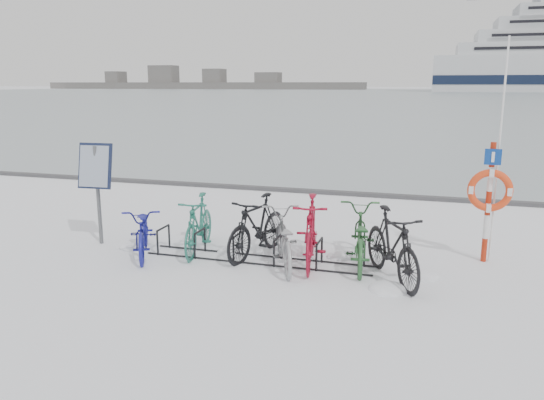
{
  "coord_description": "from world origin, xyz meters",
  "views": [
    {
      "loc": [
        2.75,
        -8.27,
        3.0
      ],
      "look_at": [
        0.08,
        0.6,
        0.95
      ],
      "focal_mm": 35.0,
      "sensor_mm": 36.0,
      "label": 1
    }
  ],
  "objects": [
    {
      "name": "quay_edge",
      "position": [
        0.0,
        5.9,
        0.05
      ],
      "size": [
        400.0,
        0.25,
        0.1
      ],
      "primitive_type": "cube",
      "color": "#3F3F42",
      "rests_on": "ground"
    },
    {
      "name": "ice_sheet",
      "position": [
        0.0,
        155.0,
        0.01
      ],
      "size": [
        400.0,
        298.0,
        0.02
      ],
      "primitive_type": "cube",
      "color": "#9BA7AF",
      "rests_on": "ground"
    },
    {
      "name": "bike_3",
      "position": [
        0.48,
        -0.09,
        0.48
      ],
      "size": [
        1.28,
        1.95,
        0.97
      ],
      "primitive_type": "imported",
      "rotation": [
        0.0,
        0.0,
        3.52
      ],
      "color": "gray",
      "rests_on": "ground"
    },
    {
      "name": "info_board",
      "position": [
        -3.18,
        0.08,
        1.38
      ],
      "size": [
        0.66,
        0.29,
        1.92
      ],
      "rotation": [
        0.0,
        0.0,
        0.07
      ],
      "color": "#595B5E",
      "rests_on": "ground"
    },
    {
      "name": "lifebuoy_station",
      "position": [
        3.74,
        1.03,
        1.25
      ],
      "size": [
        0.72,
        0.22,
        3.73
      ],
      "color": "#A9240D",
      "rests_on": "ground"
    },
    {
      "name": "bike_4",
      "position": [
        0.9,
        0.16,
        0.59
      ],
      "size": [
        0.87,
        2.02,
        1.17
      ],
      "primitive_type": "imported",
      "rotation": [
        0.0,
        0.0,
        0.16
      ],
      "color": "maroon",
      "rests_on": "ground"
    },
    {
      "name": "shoreline",
      "position": [
        -122.02,
        260.0,
        2.79
      ],
      "size": [
        180.0,
        12.0,
        9.5
      ],
      "color": "#4C4C4C",
      "rests_on": "ground"
    },
    {
      "name": "bike_1",
      "position": [
        -1.19,
        0.21,
        0.53
      ],
      "size": [
        0.78,
        1.83,
        1.07
      ],
      "primitive_type": "imported",
      "rotation": [
        0.0,
        0.0,
        0.16
      ],
      "color": "#216A59",
      "rests_on": "ground"
    },
    {
      "name": "bike_2",
      "position": [
        -0.1,
        0.29,
        0.56
      ],
      "size": [
        0.97,
        1.93,
        1.11
      ],
      "primitive_type": "imported",
      "rotation": [
        0.0,
        0.0,
        -0.25
      ],
      "color": "black",
      "rests_on": "ground"
    },
    {
      "name": "bike_6",
      "position": [
        2.27,
        -0.23,
        0.57
      ],
      "size": [
        1.38,
        1.93,
        1.15
      ],
      "primitive_type": "imported",
      "rotation": [
        0.0,
        0.0,
        0.5
      ],
      "color": "black",
      "rests_on": "ground"
    },
    {
      "name": "snow_drifts",
      "position": [
        1.18,
        -0.1,
        0.0
      ],
      "size": [
        5.74,
        1.81,
        0.2
      ],
      "color": "white",
      "rests_on": "ground"
    },
    {
      "name": "bike_rack",
      "position": [
        0.0,
        0.0,
        0.18
      ],
      "size": [
        4.0,
        0.48,
        0.46
      ],
      "color": "black",
      "rests_on": "ground"
    },
    {
      "name": "bike_0",
      "position": [
        -2.06,
        -0.23,
        0.47
      ],
      "size": [
        1.38,
        1.88,
        0.94
      ],
      "primitive_type": "imported",
      "rotation": [
        0.0,
        0.0,
        0.48
      ],
      "color": "navy",
      "rests_on": "ground"
    },
    {
      "name": "bike_5",
      "position": [
        1.69,
        0.34,
        0.51
      ],
      "size": [
        0.94,
        2.02,
        1.02
      ],
      "primitive_type": "imported",
      "rotation": [
        0.0,
        0.0,
        3.28
      ],
      "color": "#26582B",
      "rests_on": "ground"
    },
    {
      "name": "ground",
      "position": [
        0.0,
        0.0,
        0.0
      ],
      "size": [
        900.0,
        900.0,
        0.0
      ],
      "primitive_type": "plane",
      "color": "white",
      "rests_on": "ground"
    }
  ]
}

